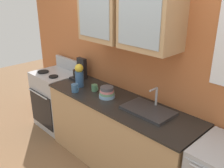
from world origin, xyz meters
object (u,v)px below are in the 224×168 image
(sink_faucet, at_px, (148,110))
(cup_near_sink, at_px, (75,88))
(bowl_stack, at_px, (107,93))
(vase, at_px, (79,75))
(cup_near_bowls, at_px, (95,88))
(coffee_maker, at_px, (80,71))
(stove_range, at_px, (57,99))

(sink_faucet, distance_m, cup_near_sink, 0.98)
(bowl_stack, distance_m, vase, 0.51)
(vase, relative_size, cup_near_sink, 2.44)
(sink_faucet, xyz_separation_m, vase, (-1.06, -0.09, 0.13))
(cup_near_bowls, height_order, coffee_maker, coffee_maker)
(cup_near_bowls, bearing_deg, sink_faucet, 3.25)
(stove_range, xyz_separation_m, cup_near_bowls, (0.94, 0.00, 0.48))
(vase, xyz_separation_m, cup_near_sink, (0.11, -0.16, -0.10))
(stove_range, distance_m, cup_near_sink, 0.96)
(stove_range, height_order, sink_faucet, sink_faucet)
(bowl_stack, bearing_deg, sink_faucet, 6.87)
(sink_faucet, xyz_separation_m, coffee_maker, (-1.29, 0.09, 0.09))
(stove_range, distance_m, bowl_stack, 1.28)
(coffee_maker, bearing_deg, stove_range, -162.68)
(sink_faucet, bearing_deg, cup_near_bowls, -176.75)
(bowl_stack, height_order, vase, vase)
(cup_near_sink, relative_size, coffee_maker, 0.43)
(stove_range, relative_size, cup_near_bowls, 9.71)
(sink_faucet, height_order, bowl_stack, sink_faucet)
(stove_range, relative_size, sink_faucet, 2.01)
(vase, distance_m, cup_near_bowls, 0.28)
(coffee_maker, bearing_deg, cup_near_bowls, -15.77)
(cup_near_bowls, xyz_separation_m, coffee_maker, (-0.49, 0.14, 0.07))
(bowl_stack, distance_m, cup_near_sink, 0.43)
(stove_range, bearing_deg, sink_faucet, 1.63)
(stove_range, xyz_separation_m, coffee_maker, (0.45, 0.14, 0.54))
(sink_faucet, distance_m, coffee_maker, 1.30)
(cup_near_sink, bearing_deg, sink_faucet, 14.57)
(stove_range, height_order, cup_near_sink, stove_range)
(stove_range, relative_size, coffee_maker, 3.68)
(vase, relative_size, cup_near_bowls, 2.77)
(stove_range, bearing_deg, cup_near_sink, -13.82)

